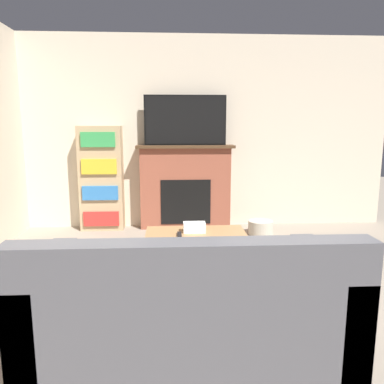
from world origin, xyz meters
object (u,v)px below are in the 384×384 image
object	(u,v)px
fireplace	(185,187)
coffee_table	(196,238)
tv	(185,120)
bookshelf	(101,179)
couch	(188,323)
storage_basket	(261,228)

from	to	relation	value
fireplace	coffee_table	size ratio (longest dim) A/B	1.37
coffee_table	tv	bearing A→B (deg)	91.23
fireplace	bookshelf	bearing A→B (deg)	-178.82
fireplace	couch	xyz separation A→B (m)	(-0.11, -3.23, -0.29)
bookshelf	storage_basket	distance (m)	2.31
couch	bookshelf	distance (m)	3.41
couch	coffee_table	distance (m)	1.54
coffee_table	storage_basket	bearing A→B (deg)	52.80
tv	bookshelf	world-z (taller)	tv
fireplace	bookshelf	size ratio (longest dim) A/B	0.94
couch	storage_basket	bearing A→B (deg)	68.29
fireplace	storage_basket	size ratio (longest dim) A/B	4.09
fireplace	storage_basket	bearing A→B (deg)	-23.07
tv	storage_basket	distance (m)	1.80
coffee_table	storage_basket	size ratio (longest dim) A/B	2.98
fireplace	tv	xyz separation A→B (m)	(-0.00, -0.02, 0.93)
tv	coffee_table	distance (m)	2.05
coffee_table	bookshelf	size ratio (longest dim) A/B	0.69
bookshelf	storage_basket	xyz separation A→B (m)	(2.18, -0.40, -0.63)
bookshelf	couch	bearing A→B (deg)	-71.63
couch	coffee_table	size ratio (longest dim) A/B	1.82
storage_basket	couch	bearing A→B (deg)	-111.71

